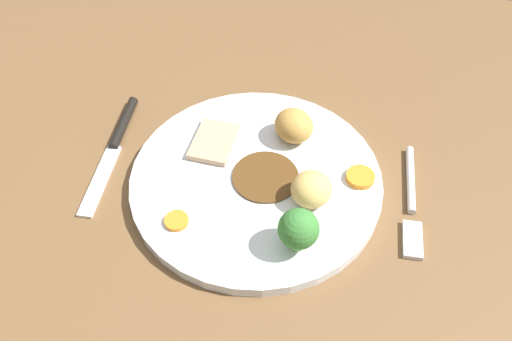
{
  "coord_description": "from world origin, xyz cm",
  "views": [
    {
      "loc": [
        -7.95,
        39.68,
        50.7
      ],
      "look_at": [
        -2.04,
        1.94,
        6.0
      ],
      "focal_mm": 37.28,
      "sensor_mm": 36.0,
      "label": 1
    }
  ],
  "objects_px": {
    "broccoli_floret": "(298,229)",
    "fork": "(411,203)",
    "roast_potato_left": "(311,189)",
    "dinner_plate": "(256,180)",
    "knife": "(115,143)",
    "carrot_coin_back": "(360,177)",
    "meat_slice_main": "(214,142)",
    "roast_potato_right": "(294,126)",
    "carrot_coin_front": "(177,221)"
  },
  "relations": [
    {
      "from": "dinner_plate",
      "to": "meat_slice_main",
      "type": "bearing_deg",
      "value": -36.17
    },
    {
      "from": "carrot_coin_back",
      "to": "broccoli_floret",
      "type": "xyz_separation_m",
      "value": [
        0.06,
        0.1,
        0.03
      ]
    },
    {
      "from": "meat_slice_main",
      "to": "carrot_coin_back",
      "type": "distance_m",
      "value": 0.17
    },
    {
      "from": "carrot_coin_front",
      "to": "roast_potato_right",
      "type": "bearing_deg",
      "value": -126.85
    },
    {
      "from": "carrot_coin_front",
      "to": "meat_slice_main",
      "type": "bearing_deg",
      "value": -97.62
    },
    {
      "from": "broccoli_floret",
      "to": "dinner_plate",
      "type": "bearing_deg",
      "value": -56.74
    },
    {
      "from": "meat_slice_main",
      "to": "roast_potato_left",
      "type": "height_order",
      "value": "roast_potato_left"
    },
    {
      "from": "fork",
      "to": "carrot_coin_front",
      "type": "bearing_deg",
      "value": -73.32
    },
    {
      "from": "roast_potato_right",
      "to": "roast_potato_left",
      "type": "bearing_deg",
      "value": 107.53
    },
    {
      "from": "roast_potato_right",
      "to": "fork",
      "type": "bearing_deg",
      "value": 153.3
    },
    {
      "from": "roast_potato_left",
      "to": "fork",
      "type": "bearing_deg",
      "value": -169.48
    },
    {
      "from": "dinner_plate",
      "to": "roast_potato_right",
      "type": "height_order",
      "value": "roast_potato_right"
    },
    {
      "from": "carrot_coin_back",
      "to": "fork",
      "type": "xyz_separation_m",
      "value": [
        -0.06,
        0.02,
        -0.01
      ]
    },
    {
      "from": "carrot_coin_back",
      "to": "broccoli_floret",
      "type": "distance_m",
      "value": 0.12
    },
    {
      "from": "meat_slice_main",
      "to": "knife",
      "type": "height_order",
      "value": "meat_slice_main"
    },
    {
      "from": "meat_slice_main",
      "to": "carrot_coin_back",
      "type": "height_order",
      "value": "meat_slice_main"
    },
    {
      "from": "fork",
      "to": "knife",
      "type": "xyz_separation_m",
      "value": [
        0.35,
        -0.04,
        0.0
      ]
    },
    {
      "from": "roast_potato_left",
      "to": "knife",
      "type": "relative_size",
      "value": 0.24
    },
    {
      "from": "fork",
      "to": "broccoli_floret",
      "type": "bearing_deg",
      "value": -55.34
    },
    {
      "from": "roast_potato_right",
      "to": "broccoli_floret",
      "type": "height_order",
      "value": "broccoli_floret"
    },
    {
      "from": "carrot_coin_back",
      "to": "knife",
      "type": "bearing_deg",
      "value": -3.88
    },
    {
      "from": "broccoli_floret",
      "to": "meat_slice_main",
      "type": "bearing_deg",
      "value": -48.28
    },
    {
      "from": "meat_slice_main",
      "to": "fork",
      "type": "bearing_deg",
      "value": 169.17
    },
    {
      "from": "dinner_plate",
      "to": "knife",
      "type": "bearing_deg",
      "value": -10.73
    },
    {
      "from": "dinner_plate",
      "to": "roast_potato_left",
      "type": "xyz_separation_m",
      "value": [
        -0.06,
        0.02,
        0.02
      ]
    },
    {
      "from": "dinner_plate",
      "to": "roast_potato_right",
      "type": "distance_m",
      "value": 0.08
    },
    {
      "from": "dinner_plate",
      "to": "carrot_coin_back",
      "type": "bearing_deg",
      "value": -173.19
    },
    {
      "from": "roast_potato_right",
      "to": "carrot_coin_back",
      "type": "relative_size",
      "value": 1.49
    },
    {
      "from": "meat_slice_main",
      "to": "roast_potato_left",
      "type": "bearing_deg",
      "value": 151.61
    },
    {
      "from": "roast_potato_left",
      "to": "meat_slice_main",
      "type": "bearing_deg",
      "value": -28.39
    },
    {
      "from": "meat_slice_main",
      "to": "roast_potato_right",
      "type": "distance_m",
      "value": 0.1
    },
    {
      "from": "dinner_plate",
      "to": "carrot_coin_back",
      "type": "xyz_separation_m",
      "value": [
        -0.12,
        -0.01,
        0.01
      ]
    },
    {
      "from": "broccoli_floret",
      "to": "fork",
      "type": "height_order",
      "value": "broccoli_floret"
    },
    {
      "from": "carrot_coin_back",
      "to": "fork",
      "type": "distance_m",
      "value": 0.06
    },
    {
      "from": "knife",
      "to": "roast_potato_right",
      "type": "bearing_deg",
      "value": 98.53
    },
    {
      "from": "roast_potato_left",
      "to": "roast_potato_right",
      "type": "relative_size",
      "value": 0.94
    },
    {
      "from": "roast_potato_left",
      "to": "fork",
      "type": "distance_m",
      "value": 0.12
    },
    {
      "from": "broccoli_floret",
      "to": "roast_potato_left",
      "type": "bearing_deg",
      "value": -97.6
    },
    {
      "from": "dinner_plate",
      "to": "carrot_coin_front",
      "type": "bearing_deg",
      "value": 45.94
    },
    {
      "from": "roast_potato_right",
      "to": "knife",
      "type": "relative_size",
      "value": 0.26
    },
    {
      "from": "carrot_coin_back",
      "to": "knife",
      "type": "relative_size",
      "value": 0.17
    },
    {
      "from": "meat_slice_main",
      "to": "broccoli_floret",
      "type": "xyz_separation_m",
      "value": [
        -0.11,
        0.13,
        0.02
      ]
    },
    {
      "from": "dinner_plate",
      "to": "fork",
      "type": "bearing_deg",
      "value": 179.13
    },
    {
      "from": "meat_slice_main",
      "to": "carrot_coin_back",
      "type": "xyz_separation_m",
      "value": [
        -0.17,
        0.03,
        -0.0
      ]
    },
    {
      "from": "roast_potato_left",
      "to": "carrot_coin_front",
      "type": "height_order",
      "value": "roast_potato_left"
    },
    {
      "from": "meat_slice_main",
      "to": "carrot_coin_front",
      "type": "distance_m",
      "value": 0.12
    },
    {
      "from": "roast_potato_right",
      "to": "dinner_plate",
      "type": "bearing_deg",
      "value": 63.07
    },
    {
      "from": "dinner_plate",
      "to": "carrot_coin_front",
      "type": "relative_size",
      "value": 11.14
    },
    {
      "from": "roast_potato_right",
      "to": "carrot_coin_back",
      "type": "distance_m",
      "value": 0.1
    },
    {
      "from": "roast_potato_left",
      "to": "fork",
      "type": "height_order",
      "value": "roast_potato_left"
    }
  ]
}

